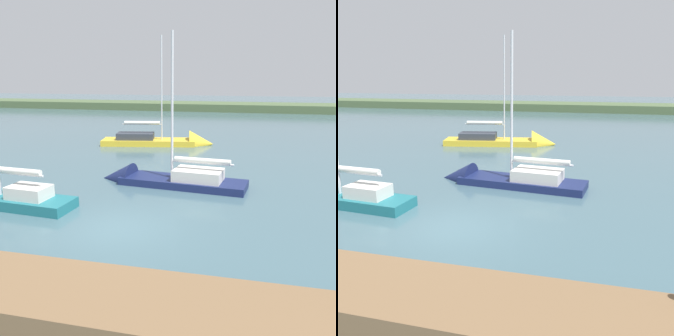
{
  "view_description": "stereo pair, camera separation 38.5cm",
  "coord_description": "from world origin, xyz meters",
  "views": [
    {
      "loc": [
        -4.7,
        12.02,
        5.45
      ],
      "look_at": [
        -1.22,
        -2.96,
        1.65
      ],
      "focal_mm": 39.53,
      "sensor_mm": 36.0,
      "label": 1
    },
    {
      "loc": [
        -5.08,
        11.92,
        5.45
      ],
      "look_at": [
        -1.22,
        -2.96,
        1.65
      ],
      "focal_mm": 39.53,
      "sensor_mm": 36.0,
      "label": 2
    }
  ],
  "objects": [
    {
      "name": "sailboat_behind_pier",
      "position": [
        2.12,
        -17.2,
        0.21
      ],
      "size": [
        9.34,
        3.79,
        9.58
      ],
      "rotation": [
        0.0,
        0.0,
        3.32
      ],
      "color": "gold",
      "rests_on": "ground_plane"
    },
    {
      "name": "far_shoreline",
      "position": [
        0.0,
        -50.76,
        0.0
      ],
      "size": [
        180.0,
        8.0,
        2.4
      ],
      "primitive_type": "cube",
      "color": "#4C603D",
      "rests_on": "ground_plane"
    },
    {
      "name": "dock_pier",
      "position": [
        0.0,
        4.96,
        0.32
      ],
      "size": [
        20.74,
        2.51,
        0.64
      ],
      "primitive_type": "cube",
      "color": "brown",
      "rests_on": "ground_plane"
    },
    {
      "name": "sailboat_mid_channel",
      "position": [
        -0.11,
        -6.03,
        0.14
      ],
      "size": [
        7.97,
        2.74,
        8.53
      ],
      "rotation": [
        0.0,
        0.0,
        -0.11
      ],
      "color": "navy",
      "rests_on": "ground_plane"
    },
    {
      "name": "ground_plane",
      "position": [
        0.0,
        0.0,
        0.0
      ],
      "size": [
        200.0,
        200.0,
        0.0
      ],
      "primitive_type": "plane",
      "color": "#42606B"
    }
  ]
}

